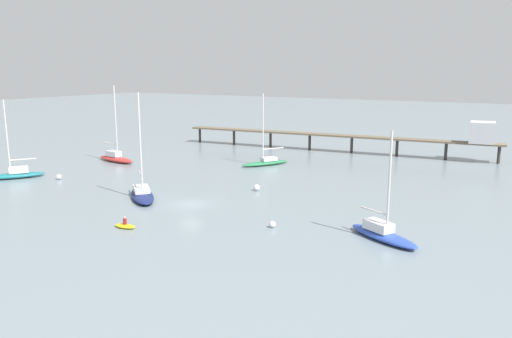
# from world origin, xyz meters

# --- Properties ---
(ground_plane) EXTENTS (400.00, 400.00, 0.00)m
(ground_plane) POSITION_xyz_m (0.00, 0.00, 0.00)
(ground_plane) COLOR gray
(pier) EXTENTS (58.55, 7.87, 6.67)m
(pier) POSITION_xyz_m (12.41, 43.59, 3.89)
(pier) COLOR brown
(pier) RESTS_ON ground_plane
(sailboat_green) EXTENTS (5.92, 8.19, 11.38)m
(sailboat_green) POSITION_xyz_m (-3.94, 24.83, 0.66)
(sailboat_green) COLOR #287F4C
(sailboat_green) RESTS_ON ground_plane
(sailboat_red) EXTENTS (8.53, 3.11, 12.50)m
(sailboat_red) POSITION_xyz_m (-26.82, 14.95, 0.81)
(sailboat_red) COLOR red
(sailboat_red) RESTS_ON ground_plane
(sailboat_navy) EXTENTS (7.92, 7.28, 12.50)m
(sailboat_navy) POSITION_xyz_m (-6.59, -0.73, 0.67)
(sailboat_navy) COLOR navy
(sailboat_navy) RESTS_ON ground_plane
(sailboat_blue) EXTENTS (7.74, 5.43, 9.93)m
(sailboat_blue) POSITION_xyz_m (22.17, -0.82, 0.68)
(sailboat_blue) COLOR #2D4CB7
(sailboat_blue) RESTS_ON ground_plane
(sailboat_teal) EXTENTS (6.43, 7.88, 11.04)m
(sailboat_teal) POSITION_xyz_m (-29.82, -1.29, 0.70)
(sailboat_teal) COLOR #1E727A
(sailboat_teal) RESTS_ON ground_plane
(dinghy_yellow) EXTENTS (2.36, 1.24, 1.14)m
(dinghy_yellow) POSITION_xyz_m (-0.33, -9.92, 0.22)
(dinghy_yellow) COLOR yellow
(dinghy_yellow) RESTS_ON ground_plane
(mooring_buoy_mid) EXTENTS (0.74, 0.74, 0.74)m
(mooring_buoy_mid) POSITION_xyz_m (-23.79, 1.26, 0.37)
(mooring_buoy_mid) COLOR silver
(mooring_buoy_mid) RESTS_ON ground_plane
(mooring_buoy_outer) EXTENTS (0.66, 0.66, 0.66)m
(mooring_buoy_outer) POSITION_xyz_m (12.02, -2.76, 0.33)
(mooring_buoy_outer) COLOR silver
(mooring_buoy_outer) RESTS_ON ground_plane
(mooring_buoy_inner) EXTENTS (0.80, 0.80, 0.80)m
(mooring_buoy_inner) POSITION_xyz_m (3.29, 9.35, 0.40)
(mooring_buoy_inner) COLOR silver
(mooring_buoy_inner) RESTS_ON ground_plane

